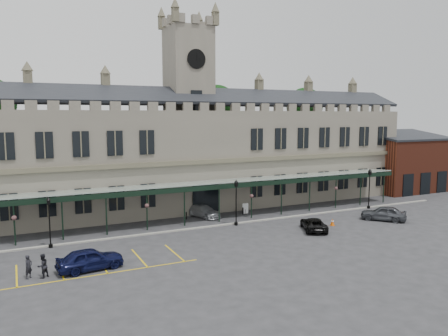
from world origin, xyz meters
name	(u,v)px	position (x,y,z in m)	size (l,w,h in m)	color
ground	(252,238)	(0.00, 0.00, 0.00)	(140.00, 140.00, 0.00)	#2B2B2D
station_building	(189,156)	(0.00, 15.91, 6.47)	(60.00, 10.36, 17.30)	#625C51
clock_tower	(189,102)	(0.00, 16.00, 13.11)	(5.60, 5.60, 24.80)	#625C51
canopy	(218,199)	(0.00, 7.46, 2.40)	(50.00, 4.10, 4.30)	#8C9E93
brick_annex	(404,163)	(34.00, 12.97, 4.16)	(12.40, 8.36, 9.23)	#5D2416
kerb	(226,225)	(0.00, 5.50, 0.06)	(60.00, 0.40, 0.12)	gray
parking_markings	(103,265)	(-14.00, -1.50, 0.00)	(16.00, 6.00, 0.01)	gold
tree_behind_mid	(217,106)	(8.00, 25.00, 12.81)	(6.00, 6.00, 16.00)	#332314
tree_behind_right	(305,107)	(24.00, 25.00, 12.81)	(6.00, 6.00, 16.00)	#332314
lamp_post_left	(49,218)	(-17.24, 5.13, 2.67)	(0.43, 0.43, 4.50)	black
lamp_post_mid	(236,198)	(0.93, 5.00, 2.88)	(0.46, 0.46, 4.86)	black
lamp_post_right	(369,185)	(19.55, 5.24, 2.94)	(0.47, 0.47, 4.96)	black
traffic_cone	(332,222)	(9.95, 0.48, 0.36)	(0.46, 0.46, 0.72)	#DB5506
sign_board	(245,209)	(4.41, 9.36, 0.60)	(0.71, 0.12, 1.22)	black
bollard_left	(186,216)	(-2.85, 9.71, 0.42)	(0.15, 0.15, 0.84)	black
bollard_right	(243,211)	(3.91, 9.03, 0.41)	(0.15, 0.15, 0.83)	black
car_left_a	(90,259)	(-15.00, -2.05, 0.83)	(1.95, 4.86, 1.66)	#0B0F33
car_taxi	(203,211)	(-0.72, 10.00, 0.68)	(1.92, 4.71, 1.37)	#A3A6AB
car_van	(314,224)	(7.00, -0.19, 0.63)	(2.10, 4.56, 1.27)	black
car_right_a	(384,213)	(16.46, -0.18, 0.81)	(1.91, 4.75, 1.62)	#3D4046
person_a	(29,267)	(-19.20, -1.95, 0.84)	(0.62, 0.40, 1.69)	black
person_b	(43,266)	(-18.30, -2.23, 0.87)	(0.84, 0.66, 1.74)	black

